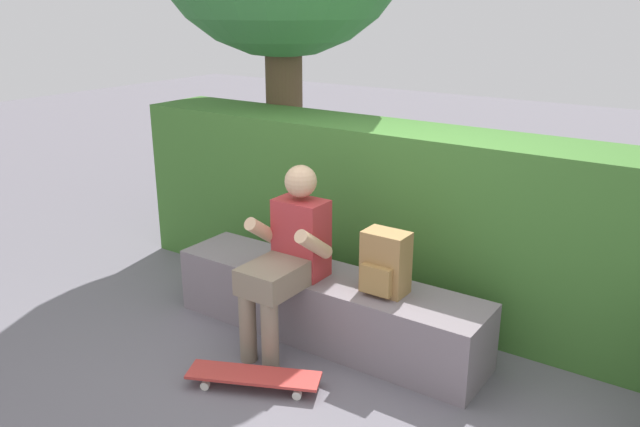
{
  "coord_description": "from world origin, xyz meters",
  "views": [
    {
      "loc": [
        2.22,
        -2.89,
        2.22
      ],
      "look_at": [
        -0.15,
        0.54,
        0.83
      ],
      "focal_mm": 36.2,
      "sensor_mm": 36.0,
      "label": 1
    }
  ],
  "objects_px": {
    "backpack_on_bench": "(385,264)",
    "person_skater": "(288,253)",
    "skateboard_near_person": "(254,376)",
    "bench_main": "(326,306)"
  },
  "relations": [
    {
      "from": "skateboard_near_person",
      "to": "backpack_on_bench",
      "type": "xyz_separation_m",
      "value": [
        0.46,
        0.75,
        0.58
      ]
    },
    {
      "from": "bench_main",
      "to": "backpack_on_bench",
      "type": "distance_m",
      "value": 0.62
    },
    {
      "from": "person_skater",
      "to": "skateboard_near_person",
      "type": "distance_m",
      "value": 0.8
    },
    {
      "from": "person_skater",
      "to": "backpack_on_bench",
      "type": "distance_m",
      "value": 0.63
    },
    {
      "from": "person_skater",
      "to": "bench_main",
      "type": "bearing_deg",
      "value": 56.78
    },
    {
      "from": "bench_main",
      "to": "person_skater",
      "type": "xyz_separation_m",
      "value": [
        -0.14,
        -0.22,
        0.43
      ]
    },
    {
      "from": "backpack_on_bench",
      "to": "person_skater",
      "type": "bearing_deg",
      "value": -160.47
    },
    {
      "from": "skateboard_near_person",
      "to": "bench_main",
      "type": "bearing_deg",
      "value": 89.47
    },
    {
      "from": "person_skater",
      "to": "skateboard_near_person",
      "type": "relative_size",
      "value": 1.49
    },
    {
      "from": "backpack_on_bench",
      "to": "skateboard_near_person",
      "type": "bearing_deg",
      "value": -121.58
    }
  ]
}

